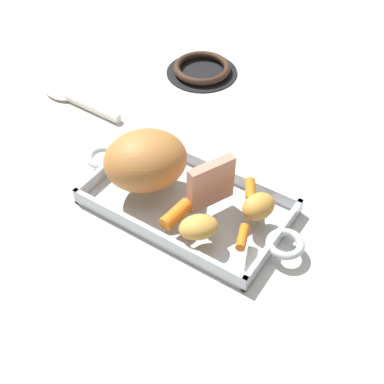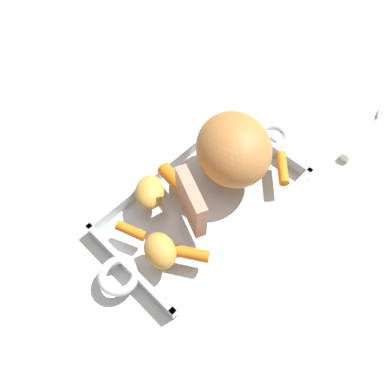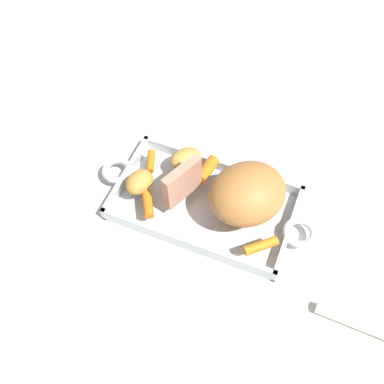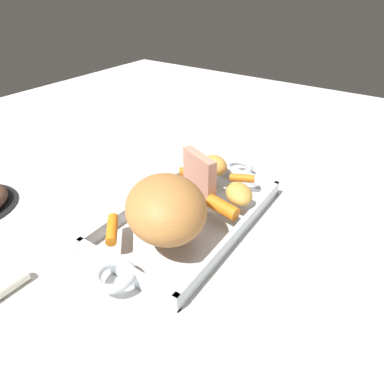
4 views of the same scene
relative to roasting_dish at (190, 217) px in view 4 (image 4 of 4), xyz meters
name	(u,v)px [view 4 (image 4 of 4)]	position (x,y,z in m)	size (l,w,h in m)	color
ground_plane	(190,221)	(0.00, 0.00, -0.01)	(1.95, 1.95, 0.00)	silver
roasting_dish	(190,217)	(0.00, 0.00, 0.00)	(0.43, 0.20, 0.03)	silver
pork_roast	(166,208)	(0.08, 0.01, 0.07)	(0.14, 0.12, 0.09)	#BC7A3D
roast_slice_thin	(199,175)	(-0.04, -0.01, 0.06)	(0.02, 0.08, 0.08)	tan
baby_carrot_short	(193,172)	(-0.09, -0.06, 0.03)	(0.02, 0.02, 0.05)	orange
baby_carrot_northeast	(112,229)	(0.13, -0.06, 0.03)	(0.02, 0.02, 0.06)	orange
baby_carrot_southwest	(222,207)	(-0.02, 0.06, 0.03)	(0.02, 0.02, 0.06)	orange
baby_carrot_northwest	(242,178)	(-0.13, 0.04, 0.03)	(0.02, 0.02, 0.05)	orange
potato_golden_small	(239,194)	(-0.06, 0.06, 0.04)	(0.06, 0.05, 0.03)	gold
potato_corner	(214,165)	(-0.12, -0.02, 0.04)	(0.06, 0.04, 0.04)	gold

